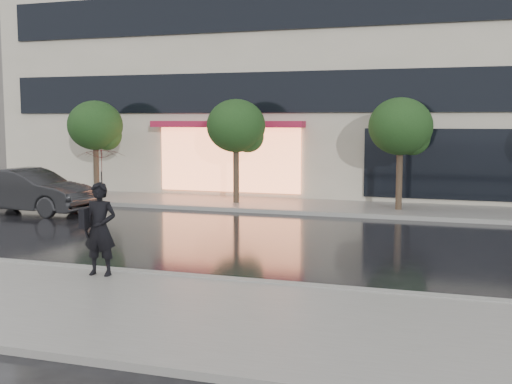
% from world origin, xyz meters
% --- Properties ---
extents(ground, '(120.00, 120.00, 0.00)m').
position_xyz_m(ground, '(0.00, 0.00, 0.00)').
color(ground, black).
rests_on(ground, ground).
extents(sidewalk_near, '(60.00, 4.50, 0.12)m').
position_xyz_m(sidewalk_near, '(0.00, -3.25, 0.06)').
color(sidewalk_near, slate).
rests_on(sidewalk_near, ground).
extents(sidewalk_far, '(60.00, 3.50, 0.12)m').
position_xyz_m(sidewalk_far, '(0.00, 10.25, 0.06)').
color(sidewalk_far, slate).
rests_on(sidewalk_far, ground).
extents(curb_near, '(60.00, 0.25, 0.14)m').
position_xyz_m(curb_near, '(0.00, -1.00, 0.07)').
color(curb_near, gray).
rests_on(curb_near, ground).
extents(curb_far, '(60.00, 0.25, 0.14)m').
position_xyz_m(curb_far, '(0.00, 8.50, 0.07)').
color(curb_far, gray).
rests_on(curb_far, ground).
extents(tree_far_west, '(2.20, 2.20, 3.99)m').
position_xyz_m(tree_far_west, '(-8.94, 10.03, 2.92)').
color(tree_far_west, '#33261C').
rests_on(tree_far_west, ground).
extents(tree_mid_west, '(2.20, 2.20, 3.99)m').
position_xyz_m(tree_mid_west, '(-2.94, 10.03, 2.92)').
color(tree_mid_west, '#33261C').
rests_on(tree_mid_west, ground).
extents(tree_mid_east, '(2.20, 2.20, 3.99)m').
position_xyz_m(tree_mid_east, '(3.06, 10.03, 2.92)').
color(tree_mid_east, '#33261C').
rests_on(tree_mid_east, ground).
extents(parked_car, '(4.78, 1.93, 1.54)m').
position_xyz_m(parked_car, '(-9.19, 6.00, 0.77)').
color(parked_car, black).
rests_on(parked_car, ground).
extents(pedestrian_with_umbrella, '(1.03, 1.05, 2.56)m').
position_xyz_m(pedestrian_with_umbrella, '(-1.71, -1.50, 1.74)').
color(pedestrian_with_umbrella, black).
rests_on(pedestrian_with_umbrella, sidewalk_near).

